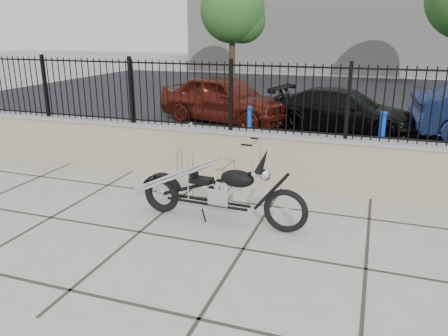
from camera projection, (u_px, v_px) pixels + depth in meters
The scene contains 11 objects.
ground_plane at pixel (243, 249), 5.58m from camera, with size 90.00×90.00×0.00m, color #99968E.
parking_lot at pixel (336, 102), 16.84m from camera, with size 30.00×30.00×0.00m, color black.
retaining_wall at pixel (284, 160), 7.69m from camera, with size 14.00×0.36×0.96m, color gray.
iron_fence at pixel (287, 99), 7.36m from camera, with size 14.00×0.08×1.20m, color black.
background_building at pixel (362, 8), 28.24m from camera, with size 22.00×6.00×8.00m, color beige.
chopper_motorcycle at pixel (217, 174), 6.19m from camera, with size 2.41×0.42×1.45m, color black, non-canonical shape.
car_red at pixel (225, 99), 13.03m from camera, with size 1.67×4.14×1.41m, color #4F140B.
car_black at pixel (344, 111), 11.83m from camera, with size 1.63×4.01×1.16m, color black.
bollard_a at pixel (249, 129), 9.96m from camera, with size 0.12×0.12×1.03m, color #0D31CA.
bollard_b at pixel (381, 138), 8.98m from camera, with size 0.13×0.13×1.10m, color #0C3BB9.
tree_left at pixel (232, 7), 21.26m from camera, with size 3.16×3.16×5.33m.
Camera 1 is at (1.41, -4.81, 2.68)m, focal length 35.00 mm.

